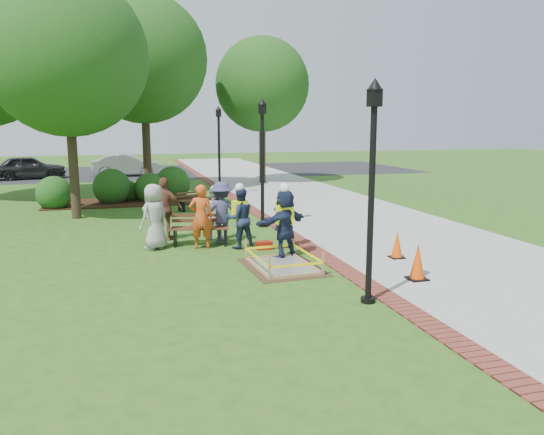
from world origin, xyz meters
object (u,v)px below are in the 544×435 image
object	(u,v)px
hivis_worker_a	(285,221)
hivis_worker_b	(284,216)
bench_near	(200,235)
cone_front	(418,263)
hivis_worker_c	(240,216)
lamp_near	(372,176)
wet_concrete_pad	(282,258)

from	to	relation	value
hivis_worker_a	hivis_worker_b	xyz separation A→B (m)	(0.28, 0.98, -0.04)
bench_near	cone_front	distance (m)	6.32
hivis_worker_b	hivis_worker_c	distance (m)	1.22
lamp_near	hivis_worker_c	size ratio (longest dim) A/B	2.33
cone_front	hivis_worker_b	size ratio (longest dim) A/B	0.45
cone_front	hivis_worker_b	xyz separation A→B (m)	(-1.94, 3.76, 0.52)
hivis_worker_c	hivis_worker_a	bearing A→B (deg)	-55.99
bench_near	hivis_worker_c	distance (m)	1.38
bench_near	cone_front	xyz separation A→B (m)	(4.13, -4.78, 0.12)
hivis_worker_b	bench_near	bearing A→B (deg)	155.05
lamp_near	hivis_worker_c	distance (m)	5.57
hivis_worker_b	hivis_worker_c	bearing A→B (deg)	163.87
bench_near	hivis_worker_b	size ratio (longest dim) A/B	0.92
cone_front	lamp_near	world-z (taller)	lamp_near
cone_front	hivis_worker_c	bearing A→B (deg)	127.18
bench_near	lamp_near	size ratio (longest dim) A/B	0.40
lamp_near	cone_front	bearing A→B (deg)	31.66
hivis_worker_b	wet_concrete_pad	bearing A→B (deg)	-107.97
hivis_worker_a	hivis_worker_b	distance (m)	1.02
lamp_near	bench_near	bearing A→B (deg)	112.54
bench_near	hivis_worker_c	world-z (taller)	hivis_worker_c
lamp_near	hivis_worker_a	size ratio (longest dim) A/B	2.22
bench_near	hivis_worker_a	world-z (taller)	hivis_worker_a
cone_front	hivis_worker_a	xyz separation A→B (m)	(-2.22, 2.78, 0.55)
lamp_near	hivis_worker_b	distance (m)	5.07
wet_concrete_pad	lamp_near	bearing A→B (deg)	-73.56
hivis_worker_a	cone_front	bearing A→B (deg)	-51.40
wet_concrete_pad	hivis_worker_c	size ratio (longest dim) A/B	1.30
wet_concrete_pad	hivis_worker_b	xyz separation A→B (m)	(0.62, 1.92, 0.68)
hivis_worker_c	wet_concrete_pad	bearing A→B (deg)	-76.33
bench_near	hivis_worker_c	bearing A→B (deg)	-33.73
lamp_near	wet_concrete_pad	bearing A→B (deg)	106.44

